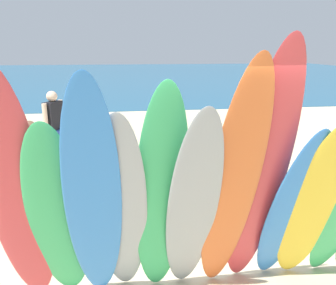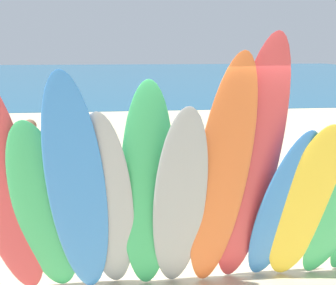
{
  "view_description": "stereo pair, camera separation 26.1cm",
  "coord_description": "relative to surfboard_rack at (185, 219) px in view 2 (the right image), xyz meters",
  "views": [
    {
      "loc": [
        -0.81,
        -3.68,
        2.64
      ],
      "look_at": [
        0.0,
        2.27,
        0.96
      ],
      "focal_mm": 36.58,
      "sensor_mm": 36.0,
      "label": 1
    },
    {
      "loc": [
        -0.55,
        -3.71,
        2.64
      ],
      "look_at": [
        0.0,
        2.27,
        0.96
      ],
      "focal_mm": 36.58,
      "sensor_mm": 36.0,
      "label": 2
    }
  ],
  "objects": [
    {
      "name": "surfboard_rack",
      "position": [
        0.0,
        0.0,
        0.0
      ],
      "size": [
        4.03,
        0.07,
        0.77
      ],
      "color": "brown",
      "rests_on": "ground"
    },
    {
      "name": "surfboard_red_7",
      "position": [
        0.5,
        -0.71,
        0.76
      ],
      "size": [
        0.56,
        0.94,
        2.77
      ],
      "primitive_type": "ellipsoid",
      "rotation": [
        0.31,
        0.0,
        0.02
      ],
      "color": "#D13D42",
      "rests_on": "ground"
    },
    {
      "name": "ocean_water",
      "position": [
        0.0,
        30.7,
        -0.61
      ],
      "size": [
        60.0,
        40.0,
        0.02
      ],
      "primitive_type": "cube",
      "color": "#235B7F",
      "rests_on": "ground"
    },
    {
      "name": "surfboard_grey_5",
      "position": [
        -0.17,
        -0.74,
        0.49
      ],
      "size": [
        0.53,
        0.97,
        2.22
      ],
      "primitive_type": "ellipsoid",
      "rotation": [
        0.38,
        0.0,
        0.03
      ],
      "color": "#999EA3",
      "rests_on": "ground"
    },
    {
      "name": "surfboard_blue_2",
      "position": [
        -1.1,
        -0.82,
        0.63
      ],
      "size": [
        0.56,
        1.07,
        2.51
      ],
      "primitive_type": "ellipsoid",
      "rotation": [
        0.38,
        0.0,
        0.05
      ],
      "color": "#337AD1",
      "rests_on": "ground"
    },
    {
      "name": "surfboard_yellow_9",
      "position": [
        1.09,
        -0.7,
        0.4
      ],
      "size": [
        0.61,
        0.91,
        2.04
      ],
      "primitive_type": "ellipsoid",
      "rotation": [
        0.38,
        0.0,
        -0.08
      ],
      "color": "yellow",
      "rests_on": "ground"
    },
    {
      "name": "surfboard_orange_6",
      "position": [
        0.21,
        -0.76,
        0.7
      ],
      "size": [
        0.59,
        0.99,
        2.63
      ],
      "primitive_type": "ellipsoid",
      "rotation": [
        0.33,
        0.0,
        0.08
      ],
      "color": "orange",
      "rests_on": "ground"
    },
    {
      "name": "surfboard_green_4",
      "position": [
        -0.48,
        -0.7,
        0.59
      ],
      "size": [
        0.54,
        0.85,
        2.42
      ],
      "primitive_type": "ellipsoid",
      "rotation": [
        0.31,
        0.0,
        0.05
      ],
      "color": "#38B266",
      "rests_on": "ground"
    },
    {
      "name": "ground",
      "position": [
        0.0,
        14.0,
        -0.62
      ],
      "size": [
        60.0,
        60.0,
        0.0
      ],
      "primitive_type": "plane",
      "color": "beige"
    },
    {
      "name": "beachgoer_strolling",
      "position": [
        -2.32,
        4.03,
        0.37
      ],
      "size": [
        0.45,
        0.59,
        1.72
      ],
      "rotation": [
        0.0,
        0.0,
        1.1
      ],
      "color": "beige",
      "rests_on": "ground"
    },
    {
      "name": "surfboard_red_0",
      "position": [
        -1.77,
        -0.7,
        0.67
      ],
      "size": [
        0.58,
        0.92,
        2.58
      ],
      "primitive_type": "ellipsoid",
      "rotation": [
        0.31,
        0.0,
        0.05
      ],
      "color": "#D13D42",
      "rests_on": "ground"
    },
    {
      "name": "surfboard_green_1",
      "position": [
        -1.45,
        -0.64,
        0.43
      ],
      "size": [
        0.57,
        0.84,
        2.11
      ],
      "primitive_type": "ellipsoid",
      "rotation": [
        0.35,
        0.0,
        0.01
      ],
      "color": "#38B266",
      "rests_on": "ground"
    },
    {
      "name": "surfboard_grey_3",
      "position": [
        -0.85,
        -0.69,
        0.47
      ],
      "size": [
        0.51,
        0.95,
        2.19
      ],
      "primitive_type": "ellipsoid",
      "rotation": [
        0.38,
        0.0,
        -0.02
      ],
      "color": "#999EA3",
      "rests_on": "ground"
    },
    {
      "name": "surfboard_blue_8",
      "position": [
        0.88,
        -0.66,
        0.37
      ],
      "size": [
        0.57,
        0.88,
        1.98
      ],
      "primitive_type": "ellipsoid",
      "rotation": [
        0.38,
        0.0,
        0.09
      ],
      "color": "#337AD1",
      "rests_on": "ground"
    },
    {
      "name": "beachgoer_near_rack",
      "position": [
        -2.28,
        1.88,
        0.25
      ],
      "size": [
        0.48,
        0.38,
        1.51
      ],
      "rotation": [
        0.0,
        0.0,
        5.66
      ],
      "color": "brown",
      "rests_on": "ground"
    }
  ]
}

